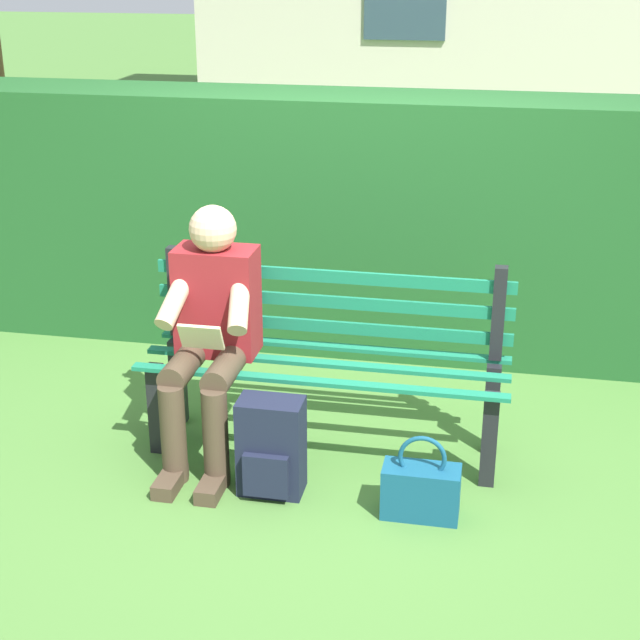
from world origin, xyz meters
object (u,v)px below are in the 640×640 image
(person_seated, at_px, (210,328))
(backpack, at_px, (271,448))
(handbag, at_px, (421,489))
(park_bench, at_px, (327,356))

(person_seated, xyz_separation_m, backpack, (-0.36, 0.30, -0.42))
(backpack, relative_size, handbag, 1.17)
(person_seated, bearing_deg, backpack, 139.81)
(person_seated, bearing_deg, handbag, 160.28)
(handbag, bearing_deg, backpack, -5.78)
(park_bench, relative_size, handbag, 4.50)
(park_bench, xyz_separation_m, backpack, (0.16, 0.48, -0.25))
(park_bench, height_order, handbag, park_bench)
(park_bench, bearing_deg, person_seated, 19.02)
(park_bench, distance_m, person_seated, 0.58)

